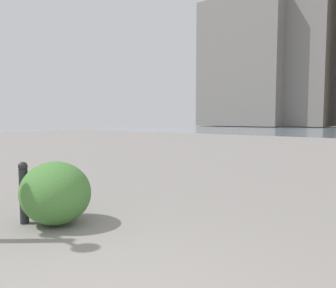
% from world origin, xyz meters
% --- Properties ---
extents(building_annex, '(10.58, 11.12, 34.61)m').
position_xyz_m(building_annex, '(18.77, -66.51, 17.31)').
color(building_annex, gray).
rests_on(building_annex, ground).
extents(building_highrise, '(17.62, 11.64, 25.97)m').
position_xyz_m(building_highrise, '(29.50, -62.84, 12.99)').
color(building_highrise, gray).
rests_on(building_highrise, ground).
extents(bollard_near, '(0.13, 0.13, 0.89)m').
position_xyz_m(bollard_near, '(2.63, -1.04, 0.46)').
color(bollard_near, '#232328').
rests_on(bollard_near, ground).
extents(shrub_low, '(1.05, 0.95, 0.89)m').
position_xyz_m(shrub_low, '(2.26, -1.32, 0.45)').
color(shrub_low, '#477F38').
rests_on(shrub_low, ground).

